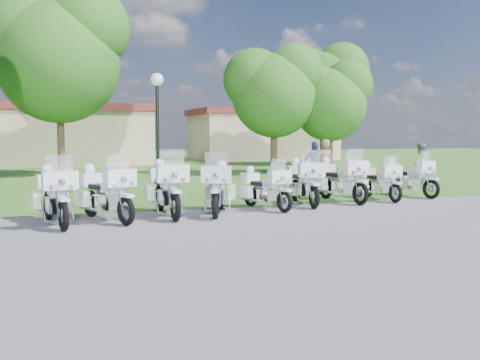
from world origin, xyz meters
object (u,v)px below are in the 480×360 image
object	(u,v)px
motorcycle_6	(339,179)
bystander_b	(420,164)
motorcycle_7	(378,181)
motorcycle_5	(303,181)
bystander_a	(324,165)
motorcycle_4	(264,188)
motorcycle_1	(104,192)
motorcycle_8	(407,177)
bystander_c	(315,166)
motorcycle_2	(166,187)
lamp_post	(157,103)
motorcycle_3	(219,187)
motorcycle_0	(54,195)

from	to	relation	value
motorcycle_6	bystander_b	bearing A→B (deg)	-154.45
motorcycle_7	bystander_b	world-z (taller)	bystander_b
motorcycle_5	motorcycle_6	world-z (taller)	motorcycle_6
motorcycle_7	bystander_a	xyz separation A→B (m)	(-0.45, 2.88, 0.35)
motorcycle_4	motorcycle_7	size ratio (longest dim) A/B	0.98
motorcycle_1	motorcycle_8	bearing A→B (deg)	167.60
bystander_c	bystander_a	bearing A→B (deg)	127.38
motorcycle_2	motorcycle_6	size ratio (longest dim) A/B	1.04
motorcycle_2	lamp_post	bearing A→B (deg)	-99.04
motorcycle_6	lamp_post	size ratio (longest dim) A/B	0.60
motorcycle_8	lamp_post	world-z (taller)	lamp_post
motorcycle_3	motorcycle_5	world-z (taller)	motorcycle_3
motorcycle_0	motorcycle_7	size ratio (longest dim) A/B	1.14
motorcycle_6	motorcycle_7	bearing A→B (deg)	172.82
lamp_post	bystander_b	world-z (taller)	lamp_post
motorcycle_8	motorcycle_0	bearing A→B (deg)	-3.85
motorcycle_5	motorcycle_7	xyz separation A→B (m)	(2.82, 0.25, -0.09)
motorcycle_4	motorcycle_1	bearing A→B (deg)	-8.44
motorcycle_8	motorcycle_4	bearing A→B (deg)	-1.45
lamp_post	bystander_c	size ratio (longest dim) A/B	2.30
motorcycle_5	motorcycle_7	world-z (taller)	motorcycle_5
motorcycle_0	motorcycle_2	xyz separation A→B (m)	(2.77, 0.54, 0.03)
motorcycle_5	motorcycle_8	bearing A→B (deg)	-162.50
motorcycle_1	motorcycle_4	distance (m)	4.49
motorcycle_8	lamp_post	xyz separation A→B (m)	(-7.97, 3.17, 2.52)
motorcycle_6	motorcycle_8	xyz separation A→B (m)	(2.89, 0.48, -0.05)
motorcycle_7	bystander_c	world-z (taller)	bystander_c
motorcycle_0	motorcycle_6	world-z (taller)	motorcycle_6
motorcycle_3	lamp_post	distance (m)	5.48
motorcycle_3	motorcycle_4	world-z (taller)	motorcycle_3
motorcycle_5	motorcycle_8	world-z (taller)	motorcycle_5
motorcycle_6	bystander_b	world-z (taller)	bystander_b
motorcycle_5	bystander_b	world-z (taller)	bystander_b
motorcycle_2	bystander_c	xyz separation A→B (m)	(6.54, 4.31, 0.18)
motorcycle_4	motorcycle_8	size ratio (longest dim) A/B	0.93
motorcycle_3	motorcycle_8	world-z (taller)	motorcycle_3
motorcycle_7	bystander_a	world-z (taller)	bystander_a
motorcycle_2	motorcycle_7	world-z (taller)	motorcycle_2
motorcycle_0	motorcycle_6	bearing A→B (deg)	-179.94
motorcycle_4	motorcycle_5	xyz separation A→B (m)	(1.49, 0.58, 0.09)
motorcycle_0	lamp_post	distance (m)	6.76
motorcycle_3	motorcycle_6	world-z (taller)	motorcycle_6
motorcycle_6	bystander_c	size ratio (longest dim) A/B	1.37
motorcycle_5	lamp_post	world-z (taller)	lamp_post
motorcycle_6	motorcycle_2	bearing A→B (deg)	3.97
motorcycle_3	motorcycle_6	xyz separation A→B (m)	(4.33, 1.18, 0.00)
motorcycle_5	bystander_c	xyz separation A→B (m)	(2.19, 3.50, 0.22)
motorcycle_0	motorcycle_1	bearing A→B (deg)	179.58
motorcycle_3	motorcycle_8	xyz separation A→B (m)	(7.22, 1.66, -0.05)
motorcycle_5	motorcycle_1	bearing A→B (deg)	18.61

